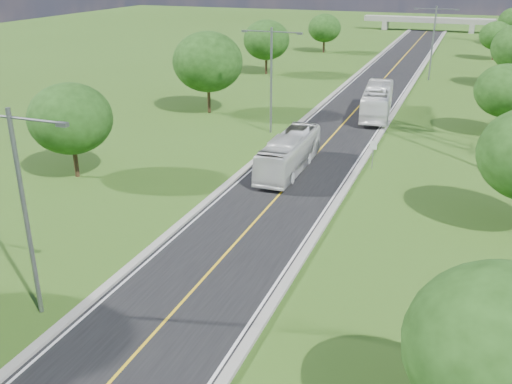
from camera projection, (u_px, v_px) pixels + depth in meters
The scene contains 18 objects.
ground at pixel (361, 104), 66.99m from camera, with size 260.00×260.00×0.00m, color #335718.
road at pixel (371, 94), 72.17m from camera, with size 8.00×150.00×0.06m, color black.
curb_left at pixel (338, 90), 73.55m from camera, with size 0.50×150.00×0.22m, color gray.
curb_right at pixel (405, 96), 70.74m from camera, with size 0.50×150.00×0.22m, color gray.
speed_limit_sign at pixel (373, 150), 45.62m from camera, with size 0.55×0.09×2.40m.
overpass at pixel (428, 21), 135.30m from camera, with size 30.00×3.00×3.20m.
streetlight_near_left at pixel (23, 198), 25.20m from camera, with size 5.90×0.25×10.00m.
streetlight_mid_left at pixel (271, 72), 53.76m from camera, with size 5.90×0.25×10.00m.
streetlight_far_right at pixel (433, 37), 78.34m from camera, with size 5.90×0.25×10.00m.
tree_lb at pixel (70, 119), 42.84m from camera, with size 6.30×6.30×7.33m.
tree_lc at pixel (208, 62), 61.20m from camera, with size 7.56×7.56×8.79m.
tree_ld at pixel (266, 40), 82.86m from camera, with size 6.72×6.72×7.82m.
tree_le at pixel (325, 28), 103.03m from camera, with size 5.88×5.88×6.84m.
tree_ra at pixel (506, 351), 17.35m from camera, with size 6.30×6.30×7.33m.
tree_rc at pixel (507, 91), 53.48m from camera, with size 5.88×5.88×6.84m.
tree_re at pixel (496, 36), 95.29m from camera, with size 5.46×5.46×6.35m.
bus_outbound at pixel (377, 101), 61.12m from camera, with size 2.74×11.71×3.26m, color white.
bus_inbound at pixel (289, 153), 45.15m from camera, with size 2.43×10.40×2.90m, color silver.
Camera 1 is at (11.96, -6.03, 15.68)m, focal length 40.00 mm.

